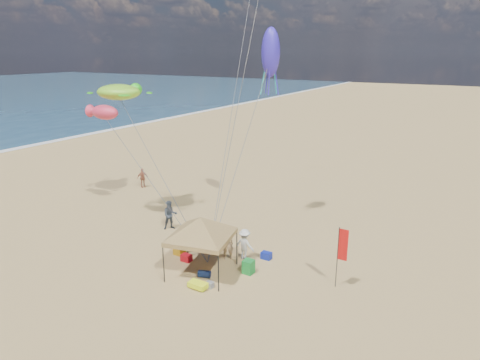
% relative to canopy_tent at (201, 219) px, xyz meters
% --- Properties ---
extents(ground, '(280.00, 280.00, 0.00)m').
position_rel_canopy_tent_xyz_m(ground, '(0.16, 0.46, -2.88)').
color(ground, tan).
rests_on(ground, ground).
extents(canopy_tent, '(5.47, 5.47, 3.46)m').
position_rel_canopy_tent_xyz_m(canopy_tent, '(0.00, 0.00, 0.00)').
color(canopy_tent, black).
rests_on(canopy_tent, ground).
extents(feather_flag, '(0.47, 0.04, 3.05)m').
position_rel_canopy_tent_xyz_m(feather_flag, '(6.36, 2.11, -0.85)').
color(feather_flag, black).
rests_on(feather_flag, ground).
extents(cooler_red, '(0.54, 0.38, 0.38)m').
position_rel_canopy_tent_xyz_m(cooler_red, '(-1.45, 0.59, -2.69)').
color(cooler_red, red).
rests_on(cooler_red, ground).
extents(cooler_blue, '(0.54, 0.38, 0.38)m').
position_rel_canopy_tent_xyz_m(cooler_blue, '(2.08, 2.99, -2.69)').
color(cooler_blue, navy).
rests_on(cooler_blue, ground).
extents(bag_navy, '(0.69, 0.54, 0.36)m').
position_rel_canopy_tent_xyz_m(bag_navy, '(0.36, -0.32, -2.70)').
color(bag_navy, '#0D1939').
rests_on(bag_navy, ground).
extents(bag_orange, '(0.54, 0.69, 0.36)m').
position_rel_canopy_tent_xyz_m(bag_orange, '(-1.42, 3.33, -2.70)').
color(bag_orange, orange).
rests_on(bag_orange, ground).
extents(chair_green, '(0.50, 0.50, 0.70)m').
position_rel_canopy_tent_xyz_m(chair_green, '(2.02, 1.16, -2.53)').
color(chair_green, '#17812F').
rests_on(chair_green, ground).
extents(chair_yellow, '(0.50, 0.50, 0.70)m').
position_rel_canopy_tent_xyz_m(chair_yellow, '(-2.28, 1.05, -2.53)').
color(chair_yellow, '#C89016').
rests_on(chair_yellow, ground).
extents(crate_grey, '(0.34, 0.30, 0.28)m').
position_rel_canopy_tent_xyz_m(crate_grey, '(1.12, -0.97, -2.74)').
color(crate_grey, gray).
rests_on(crate_grey, ground).
extents(beach_cart, '(0.90, 0.50, 0.24)m').
position_rel_canopy_tent_xyz_m(beach_cart, '(0.71, -1.33, -2.68)').
color(beach_cart, '#E7FF1C').
rests_on(beach_cart, ground).
extents(person_near_a, '(0.75, 0.72, 1.73)m').
position_rel_canopy_tent_xyz_m(person_near_a, '(0.30, 1.93, -2.02)').
color(person_near_a, '#A0805B').
rests_on(person_near_a, ground).
extents(person_near_b, '(1.11, 1.13, 1.84)m').
position_rel_canopy_tent_xyz_m(person_near_b, '(-4.94, 3.55, -1.97)').
color(person_near_b, '#353E49').
rests_on(person_near_b, ground).
extents(person_near_c, '(1.14, 0.71, 1.70)m').
position_rel_canopy_tent_xyz_m(person_near_c, '(1.08, 2.39, -2.03)').
color(person_near_c, beige).
rests_on(person_near_c, ground).
extents(person_far_a, '(0.74, 1.01, 1.59)m').
position_rel_canopy_tent_xyz_m(person_far_a, '(-12.42, 9.10, -2.09)').
color(person_far_a, '#AB5F42').
rests_on(person_far_a, ground).
extents(turtle_kite, '(3.55, 3.16, 0.99)m').
position_rel_canopy_tent_xyz_m(turtle_kite, '(-9.16, 4.13, 5.32)').
color(turtle_kite, '#84D82B').
rests_on(turtle_kite, ground).
extents(fish_kite, '(2.18, 1.34, 0.90)m').
position_rel_canopy_tent_xyz_m(fish_kite, '(-9.03, 2.75, 4.21)').
color(fish_kite, '#DF3351').
rests_on(fish_kite, ground).
extents(squid_kite, '(1.10, 1.10, 2.84)m').
position_rel_canopy_tent_xyz_m(squid_kite, '(-0.28, 7.72, 7.73)').
color(squid_kite, '#3628CA').
rests_on(squid_kite, ground).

